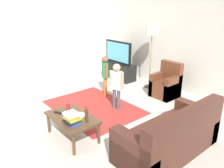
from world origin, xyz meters
TOP-DOWN VIEW (x-y plane):
  - ground at (0.00, 0.00)m, footprint 7.80×7.80m
  - wall_back at (0.00, 3.00)m, footprint 6.00×0.12m
  - wall_left at (-3.00, 0.00)m, footprint 0.12×6.00m
  - area_rug at (-0.44, 0.40)m, footprint 2.20×1.60m
  - tv_stand at (-1.70, 2.30)m, footprint 1.20×0.44m
  - tv at (-1.70, 2.28)m, footprint 1.10×0.28m
  - couch at (1.80, 0.34)m, footprint 0.80×1.80m
  - armchair at (0.23, 2.26)m, footprint 0.60×0.60m
  - floor_lamp at (-0.52, 2.45)m, footprint 0.36×0.36m
  - child_near_tv at (-0.85, 1.08)m, footprint 0.32×0.22m
  - child_center at (-0.04, 0.77)m, footprint 0.34×0.19m
  - coffee_table at (0.36, -0.63)m, footprint 1.00×0.60m
  - book_stack at (0.58, -0.75)m, footprint 0.29×0.25m
  - bottle at (0.68, -0.53)m, footprint 0.06×0.06m
  - tv_remote at (0.08, -0.75)m, footprint 0.18×0.11m
  - soda_can at (0.06, -0.53)m, footprint 0.07×0.07m
  - plate at (0.41, -0.51)m, footprint 0.22×0.22m

SIDE VIEW (x-z plane):
  - ground at x=0.00m, z-range 0.00..0.00m
  - area_rug at x=-0.44m, z-range 0.00..0.01m
  - tv_stand at x=-1.70m, z-range -0.01..0.49m
  - couch at x=1.80m, z-range -0.14..0.72m
  - armchair at x=0.23m, z-range -0.15..0.75m
  - coffee_table at x=0.36m, z-range 0.16..0.58m
  - plate at x=0.41m, z-range 0.42..0.44m
  - tv_remote at x=0.08m, z-range 0.42..0.44m
  - soda_can at x=0.06m, z-range 0.42..0.54m
  - book_stack at x=0.58m, z-range 0.42..0.61m
  - bottle at x=0.68m, z-range 0.40..0.68m
  - child_near_tv at x=-0.85m, z-range 0.11..1.16m
  - child_center at x=-0.04m, z-range 0.11..1.17m
  - tv at x=-1.70m, z-range 0.49..1.20m
  - wall_back at x=0.00m, z-range 0.00..2.70m
  - wall_left at x=-3.00m, z-range 0.00..2.70m
  - floor_lamp at x=-0.52m, z-range 0.65..2.43m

